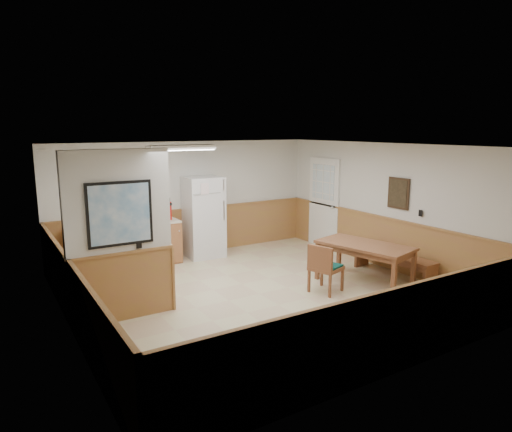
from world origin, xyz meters
TOP-DOWN VIEW (x-y plane):
  - ground at (0.00, 0.00)m, footprint 6.00×6.00m
  - ceiling at (0.00, 0.00)m, footprint 6.00×6.00m
  - back_wall at (0.00, 3.00)m, footprint 6.00×0.02m
  - right_wall at (3.00, 0.00)m, footprint 0.02×6.00m
  - left_wall at (-3.00, 0.00)m, footprint 0.02×6.00m
  - wainscot_back at (0.00, 2.98)m, footprint 6.00×0.04m
  - wainscot_right at (2.98, 0.00)m, footprint 0.04×6.00m
  - wainscot_left at (-2.98, 0.00)m, footprint 0.04×6.00m
  - partition_wall at (-2.25, 0.19)m, footprint 1.50×0.20m
  - kitchen_counter at (-1.21, 2.68)m, footprint 2.20×0.61m
  - exterior_door at (2.96, 1.90)m, footprint 0.07×1.02m
  - kitchen_window at (-2.10, 2.98)m, footprint 0.80×0.04m
  - wall_painting at (2.97, -0.30)m, footprint 0.04×0.50m
  - fluorescent_fixture at (-0.80, 1.30)m, footprint 1.20×0.30m
  - refrigerator at (0.21, 2.63)m, footprint 0.80×0.74m
  - dining_table at (1.87, -0.56)m, footprint 1.21×1.81m
  - dining_bench at (2.67, -0.54)m, footprint 0.44×1.73m
  - dining_chair at (0.96, -0.53)m, footprint 0.77×0.63m
  - fire_extinguisher at (-0.58, 2.64)m, footprint 0.15×0.15m
  - soap_bottle at (-2.11, 2.70)m, footprint 0.09×0.09m

SIDE VIEW (x-z plane):
  - ground at x=0.00m, z-range 0.00..0.00m
  - dining_bench at x=2.67m, z-range 0.12..0.57m
  - kitchen_counter at x=-1.21m, z-range -0.04..0.96m
  - dining_chair at x=0.96m, z-range 0.07..0.92m
  - wainscot_back at x=0.00m, z-range 0.00..1.00m
  - wainscot_right at x=2.98m, z-range 0.00..1.00m
  - wainscot_left at x=-2.98m, z-range 0.00..1.00m
  - dining_table at x=1.87m, z-range 0.28..1.03m
  - refrigerator at x=0.21m, z-range 0.00..1.76m
  - soap_bottle at x=-2.11m, z-range 0.90..1.14m
  - exterior_door at x=2.96m, z-range -0.02..2.13m
  - fire_extinguisher at x=-0.58m, z-range 0.87..1.33m
  - partition_wall at x=-2.25m, z-range -0.02..2.48m
  - back_wall at x=0.00m, z-range 0.00..2.50m
  - right_wall at x=3.00m, z-range 0.00..2.50m
  - left_wall at x=-3.00m, z-range 0.00..2.50m
  - kitchen_window at x=-2.10m, z-range 1.05..2.05m
  - wall_painting at x=2.97m, z-range 1.25..1.85m
  - fluorescent_fixture at x=-0.80m, z-range 2.40..2.49m
  - ceiling at x=0.00m, z-range 2.49..2.51m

